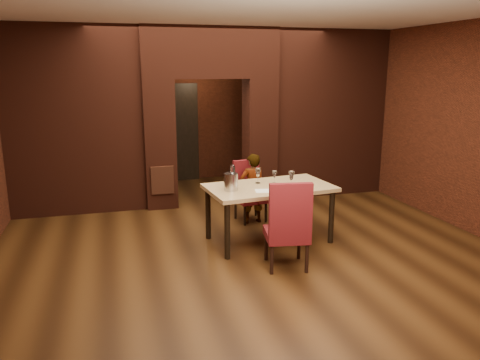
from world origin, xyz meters
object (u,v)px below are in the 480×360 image
Objects in this scene: chair_near at (287,223)px; potted_plant at (284,205)px; person_seated at (252,188)px; chair_far at (251,191)px; dining_table at (269,213)px; wine_glass_b at (274,177)px; water_bottle at (233,175)px; wine_glass_a at (258,176)px; wine_glass_c at (291,179)px; wine_bucket at (231,182)px.

potted_plant is at bearing -100.22° from chair_near.
chair_far is at bearing -96.42° from person_seated.
dining_table reaches higher than potted_plant.
water_bottle is (-0.63, 0.00, 0.07)m from wine_glass_b.
wine_glass_c reaches higher than wine_glass_a.
dining_table is 7.39× the size of wine_bucket.
potted_plant is at bearing 51.98° from dining_table.
water_bottle reaches higher than chair_far.
dining_table is at bearing -98.89° from chair_far.
wine_glass_a reaches higher than chair_far.
chair_near is 1.22m from water_bottle.
wine_glass_c is at bearing -3.12° from wine_bucket.
water_bottle reaches higher than wine_glass_c.
chair_far is at bearing 97.80° from wine_glass_b.
wine_glass_a is 0.52m from wine_glass_c.
wine_glass_b reaches higher than potted_plant.
wine_glass_c is at bearing -20.23° from water_bottle.
wine_glass_a is 0.92× the size of wine_bucket.
chair_far is at bearing 60.31° from wine_bucket.
chair_far is 2.31× the size of potted_plant.
wine_bucket is (-0.88, 0.05, 0.01)m from wine_glass_c.
wine_glass_c is 0.95× the size of wine_bucket.
chair_near is at bearing -101.20° from wine_glass_b.
person_seated is 0.99m from water_bottle.
chair_near is at bearing -58.36° from wine_bucket.
person_seated is 6.34× the size of wine_glass_b.
person_seated is 4.78× the size of wine_bucket.
potted_plant is (0.71, 0.77, -0.73)m from wine_glass_a.
person_seated reaches higher than wine_bucket.
water_bottle is at bearing -130.50° from chair_far.
chair_near is at bearing -101.58° from dining_table.
chair_near is at bearing -88.69° from wine_glass_a.
wine_glass_a is at bearing -79.00° from chair_near.
water_bottle is at bearing 49.02° from person_seated.
wine_glass_b reaches higher than chair_far.
water_bottle is (-0.52, -0.83, 0.49)m from chair_far.
chair_near reaches higher than wine_glass_b.
dining_table is 0.62m from wine_glass_c.
water_bottle is 0.72× the size of potted_plant.
wine_glass_c is 0.73× the size of water_bottle.
chair_near is 1.14m from wine_glass_b.
wine_glass_c is at bearing -105.27° from chair_near.
chair_near reaches higher than potted_plant.
water_bottle is at bearing -58.79° from chair_near.
wine_glass_a is (-0.12, -0.77, 0.45)m from chair_far.
wine_bucket is at bearing 52.45° from person_seated.
chair_near is 4.80× the size of wine_bucket.
wine_glass_a reaches higher than wine_glass_b.
dining_table is at bearing 83.95° from person_seated.
chair_near is 2.05m from potted_plant.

